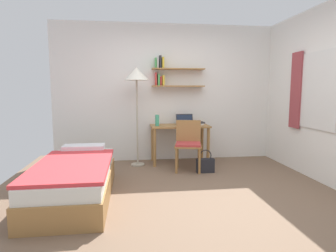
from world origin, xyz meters
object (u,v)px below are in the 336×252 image
Objects in this scene: bed at (75,179)px; water_bottle at (157,120)px; desk at (180,132)px; book_stack at (199,123)px; standing_lamp at (137,79)px; laptop at (185,122)px; handbag at (205,165)px; desk_chair at (188,142)px.

bed is 9.41× the size of water_bottle.
book_stack is at bearing 2.96° from desk.
book_stack is at bearing 4.86° from standing_lamp.
laptop is 0.85× the size of handbag.
standing_lamp reaches higher than book_stack.
standing_lamp is at bearing 150.82° from handbag.
standing_lamp reaches higher than desk_chair.
bed is 1.76× the size of desk.
standing_lamp is 1.20m from laptop.
desk is 0.61× the size of standing_lamp.
bed is 2.40m from laptop.
water_bottle is at bearing 52.05° from bed.
water_bottle reaches higher than book_stack.
book_stack is at bearing 38.70° from bed.
handbag is (1.92, 0.87, -0.11)m from bed.
bed is 5.80× the size of laptop.
handbag is at bearing -65.70° from desk.
laptop reaches higher than book_stack.
bed is 2.27m from desk.
desk is at bearing 5.77° from standing_lamp.
book_stack is (0.28, -0.02, -0.02)m from laptop.
bed reaches higher than handbag.
handbag is at bearing -29.18° from standing_lamp.
desk is 0.21m from laptop.
desk is at bearing -161.22° from laptop.
standing_lamp reaches higher than bed.
standing_lamp is 5.37× the size of laptop.
laptop is at bearing 43.21° from bed.
desk is 1.26m from standing_lamp.
water_bottle is at bearing -172.51° from desk.
desk_chair is at bearing 142.06° from handbag.
laptop is at bearing 7.33° from standing_lamp.
bed is 1.08× the size of standing_lamp.
book_stack is at bearing 5.36° from water_bottle.
laptop is 0.54m from water_bottle.
bed is 2.59m from book_stack.
water_bottle reaches higher than desk.
bed is at bearing -136.79° from laptop.
desk_chair is at bearing -42.29° from water_bottle.
handbag is (0.21, -0.73, -0.63)m from laptop.
water_bottle is (1.18, 1.51, 0.57)m from bed.
desk_chair is 2.19× the size of handbag.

